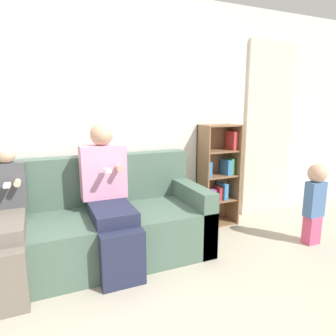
{
  "coord_description": "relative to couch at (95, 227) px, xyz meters",
  "views": [
    {
      "loc": [
        -0.56,
        -2.13,
        1.41
      ],
      "look_at": [
        0.63,
        0.57,
        0.8
      ],
      "focal_mm": 32.0,
      "sensor_mm": 36.0,
      "label": 1
    }
  ],
  "objects": [
    {
      "name": "ground_plane",
      "position": [
        0.13,
        -0.53,
        -0.31
      ],
      "size": [
        14.0,
        14.0,
        0.0
      ],
      "primitive_type": "plane",
      "color": "#B2A893"
    },
    {
      "name": "back_wall",
      "position": [
        0.13,
        0.45,
        0.96
      ],
      "size": [
        10.0,
        0.06,
        2.55
      ],
      "color": "silver",
      "rests_on": "ground_plane"
    },
    {
      "name": "curtain_panel",
      "position": [
        2.35,
        0.4,
        0.79
      ],
      "size": [
        0.74,
        0.04,
        2.2
      ],
      "color": "beige",
      "rests_on": "ground_plane"
    },
    {
      "name": "couch",
      "position": [
        0.0,
        0.0,
        0.0
      ],
      "size": [
        2.09,
        0.85,
        0.94
      ],
      "color": "#4C6656",
      "rests_on": "ground_plane"
    },
    {
      "name": "adult_seated",
      "position": [
        0.12,
        -0.11,
        0.34
      ],
      "size": [
        0.41,
        0.79,
        1.26
      ],
      "color": "#232842",
      "rests_on": "ground_plane"
    },
    {
      "name": "child_seated",
      "position": [
        -0.68,
        -0.16,
        0.24
      ],
      "size": [
        0.26,
        0.8,
        1.11
      ],
      "color": "#70665B",
      "rests_on": "ground_plane"
    },
    {
      "name": "toddler_standing",
      "position": [
        2.12,
        -0.58,
        0.17
      ],
      "size": [
        0.19,
        0.19,
        0.85
      ],
      "color": "#DB4C75",
      "rests_on": "ground_plane"
    },
    {
      "name": "bookshelf",
      "position": [
        1.52,
        0.3,
        0.3
      ],
      "size": [
        0.45,
        0.28,
        1.2
      ],
      "color": "brown",
      "rests_on": "ground_plane"
    }
  ]
}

